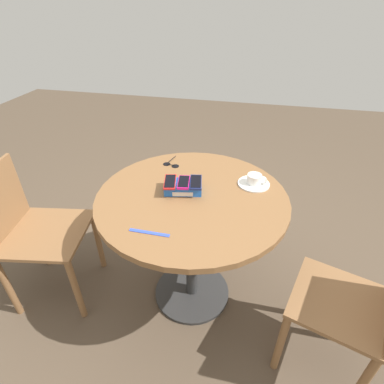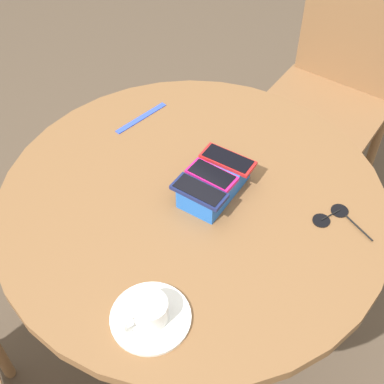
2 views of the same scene
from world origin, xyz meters
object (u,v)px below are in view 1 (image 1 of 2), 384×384
object	(u,v)px
phone_box	(183,187)
phone_navy	(196,182)
saucer	(254,184)
chair_far_side	(35,232)
phone_red	(170,182)
lanyard_strap	(149,233)
phone_magenta	(184,182)
chair_near_window	(355,308)
coffee_cup	(255,179)
round_table	(192,217)
sunglasses	(171,164)

from	to	relation	value
phone_box	phone_navy	distance (m)	0.07
saucer	chair_far_side	distance (m)	1.24
phone_box	phone_navy	bearing A→B (deg)	8.67
phone_box	phone_red	distance (m)	0.07
chair_far_side	lanyard_strap	bearing A→B (deg)	-12.24
phone_magenta	phone_box	bearing A→B (deg)	135.69
saucer	chair_near_window	size ratio (longest dim) A/B	0.20
saucer	coffee_cup	xyz separation A→B (m)	(0.00, -0.00, 0.03)
round_table	chair_far_side	size ratio (longest dim) A/B	1.13
coffee_cup	chair_far_side	distance (m)	1.25
saucer	chair_near_window	bearing A→B (deg)	-41.02
phone_magenta	coffee_cup	distance (m)	0.37
phone_navy	round_table	bearing A→B (deg)	-109.02
round_table	chair_far_side	distance (m)	0.90
phone_navy	sunglasses	xyz separation A→B (m)	(-0.20, 0.25, -0.06)
phone_navy	chair_near_window	size ratio (longest dim) A/B	0.17
phone_box	chair_near_window	world-z (taller)	chair_near_window
phone_magenta	sunglasses	distance (m)	0.30
round_table	phone_magenta	xyz separation A→B (m)	(-0.05, 0.02, 0.20)
round_table	sunglasses	size ratio (longest dim) A/B	6.83
lanyard_strap	coffee_cup	bearing A→B (deg)	49.49
phone_box	phone_red	bearing A→B (deg)	-167.88
chair_far_side	phone_red	bearing A→B (deg)	11.76
round_table	chair_near_window	xyz separation A→B (m)	(0.78, -0.26, -0.17)
round_table	phone_magenta	world-z (taller)	phone_magenta
phone_box	saucer	xyz separation A→B (m)	(0.34, 0.14, -0.02)
lanyard_strap	chair_near_window	world-z (taller)	chair_near_window
phone_magenta	chair_near_window	xyz separation A→B (m)	(0.83, -0.28, -0.36)
phone_magenta	saucer	xyz separation A→B (m)	(0.34, 0.15, -0.05)
coffee_cup	chair_near_window	bearing A→B (deg)	-41.16
lanyard_strap	phone_navy	bearing A→B (deg)	69.95
coffee_cup	chair_far_side	world-z (taller)	chair_far_side
phone_navy	saucer	bearing A→B (deg)	25.65
coffee_cup	chair_near_window	size ratio (longest dim) A/B	0.12
phone_box	phone_red	size ratio (longest dim) A/B	1.40
round_table	chair_far_side	world-z (taller)	chair_far_side
phone_navy	sunglasses	size ratio (longest dim) A/B	0.99
phone_red	saucer	world-z (taller)	phone_red
phone_red	phone_magenta	xyz separation A→B (m)	(0.07, 0.01, 0.00)
phone_box	phone_red	xyz separation A→B (m)	(-0.06, -0.01, 0.03)
chair_far_side	coffee_cup	bearing A→B (deg)	15.12
phone_magenta	lanyard_strap	distance (m)	0.34
phone_red	saucer	distance (m)	0.44
coffee_cup	phone_navy	bearing A→B (deg)	-154.63
coffee_cup	lanyard_strap	bearing A→B (deg)	-130.51
round_table	phone_red	bearing A→B (deg)	174.29
phone_red	phone_magenta	size ratio (longest dim) A/B	1.13
round_table	chair_near_window	world-z (taller)	chair_near_window
saucer	phone_magenta	bearing A→B (deg)	-156.25
chair_near_window	saucer	bearing A→B (deg)	138.98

